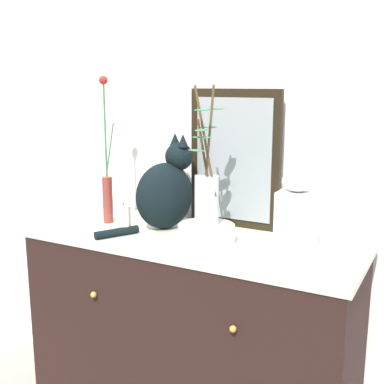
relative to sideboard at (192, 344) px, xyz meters
name	(u,v)px	position (x,y,z in m)	size (l,w,h in m)	color
wall_back	(228,129)	(0.00, 0.32, 0.85)	(4.40, 0.08, 2.60)	white
sideboard	(192,344)	(0.00, 0.00, 0.00)	(1.31, 0.51, 0.91)	black
mirror_leaning	(235,159)	(0.08, 0.22, 0.74)	(0.39, 0.03, 0.56)	black
cat_sitting	(166,191)	(-0.15, 0.06, 0.61)	(0.29, 0.42, 0.39)	black
vase_slim_green	(107,183)	(-0.42, 0.02, 0.63)	(0.07, 0.04, 0.61)	maroon
bowl_porcelain	(206,234)	(0.08, -0.03, 0.49)	(0.21, 0.21, 0.07)	silver
vase_glass_clear	(206,194)	(0.08, -0.04, 0.64)	(0.11, 0.20, 0.51)	silver
jar_lidded_porcelain	(297,216)	(0.41, -0.01, 0.60)	(0.12, 0.12, 0.32)	white
candle_pillar	(124,220)	(-0.26, -0.08, 0.51)	(0.05, 0.05, 0.12)	silver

